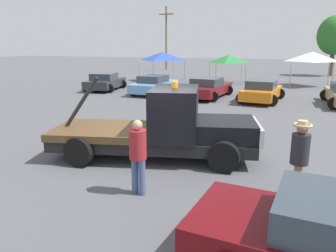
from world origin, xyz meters
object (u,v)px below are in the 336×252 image
(person_near_truck, at_px, (300,154))
(parked_car_charcoal, at_px, (105,82))
(canopy_tent_blue, at_px, (163,56))
(parked_car_maroon, at_px, (208,88))
(canopy_tent_green, at_px, (229,59))
(tow_truck, at_px, (165,128))
(person_at_hood, at_px, (138,152))
(parked_car_orange, at_px, (262,91))
(utility_pole, at_px, (166,37))
(canopy_tent_white, at_px, (312,57))
(tree_left, at_px, (335,35))
(parked_car_skyblue, at_px, (154,85))

(person_near_truck, relative_size, parked_car_charcoal, 0.42)
(canopy_tent_blue, bearing_deg, parked_car_maroon, -52.92)
(parked_car_charcoal, bearing_deg, canopy_tent_green, -51.38)
(tow_truck, height_order, person_at_hood, tow_truck)
(tow_truck, xyz_separation_m, person_near_truck, (3.82, -1.69, 0.15))
(parked_car_maroon, height_order, canopy_tent_green, canopy_tent_green)
(parked_car_orange, xyz_separation_m, canopy_tent_blue, (-10.18, 9.18, 1.76))
(parked_car_charcoal, xyz_separation_m, parked_car_maroon, (8.43, -0.86, 0.00))
(canopy_tent_blue, bearing_deg, utility_pole, 109.29)
(person_at_hood, bearing_deg, parked_car_orange, 9.50)
(canopy_tent_white, bearing_deg, utility_pole, 141.86)
(parked_car_charcoal, distance_m, tree_left, 26.92)
(canopy_tent_blue, bearing_deg, canopy_tent_green, 6.77)
(person_near_truck, xyz_separation_m, utility_pole, (-17.36, 37.90, 3.54))
(canopy_tent_green, distance_m, tree_left, 14.97)
(tow_truck, height_order, parked_car_orange, tow_truck)
(canopy_tent_white, distance_m, utility_pole, 23.81)
(person_near_truck, relative_size, person_at_hood, 1.03)
(parked_car_maroon, relative_size, utility_pole, 0.58)
(person_at_hood, xyz_separation_m, canopy_tent_green, (-2.30, 24.55, 1.16))
(canopy_tent_green, distance_m, canopy_tent_white, 7.11)
(person_near_truck, xyz_separation_m, parked_car_charcoal, (-13.88, 14.92, -0.45))
(canopy_tent_blue, bearing_deg, parked_car_orange, -42.06)
(canopy_tent_blue, height_order, canopy_tent_white, canopy_tent_white)
(person_near_truck, height_order, parked_car_orange, person_near_truck)
(parked_car_maroon, height_order, canopy_tent_white, canopy_tent_white)
(tow_truck, relative_size, canopy_tent_green, 2.22)
(person_at_hood, relative_size, canopy_tent_green, 0.60)
(canopy_tent_green, height_order, tree_left, tree_left)
(person_near_truck, relative_size, canopy_tent_blue, 0.53)
(parked_car_skyblue, distance_m, canopy_tent_blue, 8.88)
(tow_truck, relative_size, utility_pole, 0.76)
(person_near_truck, height_order, parked_car_maroon, person_near_truck)
(person_at_hood, xyz_separation_m, tree_left, (7.53, 35.61, 3.46))
(parked_car_orange, bearing_deg, parked_car_charcoal, 90.13)
(tow_truck, xyz_separation_m, parked_car_orange, (1.90, 11.99, -0.29))
(tow_truck, height_order, parked_car_charcoal, tow_truck)
(canopy_tent_white, bearing_deg, canopy_tent_blue, -178.33)
(canopy_tent_green, height_order, utility_pole, utility_pole)
(person_at_hood, distance_m, canopy_tent_white, 24.71)
(person_near_truck, bearing_deg, parked_car_maroon, 110.73)
(parked_car_charcoal, distance_m, canopy_tent_green, 11.96)
(person_near_truck, height_order, parked_car_charcoal, person_near_truck)
(person_near_truck, bearing_deg, person_at_hood, -165.29)
(canopy_tent_green, relative_size, tree_left, 0.44)
(parked_car_orange, bearing_deg, person_near_truck, -165.94)
(parked_car_maroon, distance_m, tree_left, 23.00)
(person_at_hood, bearing_deg, person_near_truck, -59.15)
(parked_car_charcoal, bearing_deg, parked_car_orange, -104.41)
(person_near_truck, distance_m, person_at_hood, 3.63)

